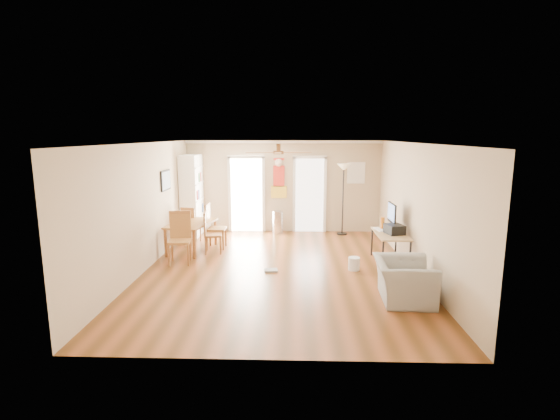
{
  "coord_description": "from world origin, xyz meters",
  "views": [
    {
      "loc": [
        0.28,
        -8.22,
        2.76
      ],
      "look_at": [
        0.0,
        0.6,
        1.15
      ],
      "focal_mm": 26.54,
      "sensor_mm": 36.0,
      "label": 1
    }
  ],
  "objects_px": {
    "dining_table": "(192,237)",
    "wastebasket_b": "(399,275)",
    "printer": "(394,229)",
    "armchair": "(404,281)",
    "dining_chair_right_a": "(216,226)",
    "computer_desk": "(390,248)",
    "dining_chair_right_b": "(213,233)",
    "bookshelf": "(192,195)",
    "torchiere_lamp": "(343,200)",
    "dining_chair_far": "(192,225)",
    "dining_chair_near": "(179,238)",
    "wastebasket_a": "(354,264)",
    "trash_can": "(278,222)"
  },
  "relations": [
    {
      "from": "printer",
      "to": "wastebasket_b",
      "type": "relative_size",
      "value": 1.21
    },
    {
      "from": "dining_chair_far",
      "to": "computer_desk",
      "type": "relative_size",
      "value": 0.74
    },
    {
      "from": "dining_chair_right_a",
      "to": "torchiere_lamp",
      "type": "distance_m",
      "value": 3.63
    },
    {
      "from": "bookshelf",
      "to": "dining_table",
      "type": "distance_m",
      "value": 1.8
    },
    {
      "from": "dining_table",
      "to": "armchair",
      "type": "relative_size",
      "value": 1.3
    },
    {
      "from": "dining_table",
      "to": "wastebasket_b",
      "type": "xyz_separation_m",
      "value": [
        4.44,
        -2.1,
        -0.18
      ]
    },
    {
      "from": "bookshelf",
      "to": "dining_chair_near",
      "type": "xyz_separation_m",
      "value": [
        0.34,
        -2.62,
        -0.55
      ]
    },
    {
      "from": "printer",
      "to": "armchair",
      "type": "bearing_deg",
      "value": -113.4
    },
    {
      "from": "wastebasket_a",
      "to": "wastebasket_b",
      "type": "height_order",
      "value": "wastebasket_b"
    },
    {
      "from": "wastebasket_b",
      "to": "wastebasket_a",
      "type": "bearing_deg",
      "value": 134.68
    },
    {
      "from": "dining_chair_near",
      "to": "wastebasket_a",
      "type": "relative_size",
      "value": 4.13
    },
    {
      "from": "dining_chair_right_a",
      "to": "wastebasket_a",
      "type": "xyz_separation_m",
      "value": [
        3.15,
        -1.6,
        -0.41
      ]
    },
    {
      "from": "torchiere_lamp",
      "to": "wastebasket_a",
      "type": "distance_m",
      "value": 3.25
    },
    {
      "from": "dining_table",
      "to": "torchiere_lamp",
      "type": "bearing_deg",
      "value": 24.93
    },
    {
      "from": "dining_table",
      "to": "wastebasket_a",
      "type": "relative_size",
      "value": 5.1
    },
    {
      "from": "wastebasket_a",
      "to": "torchiere_lamp",
      "type": "bearing_deg",
      "value": 87.88
    },
    {
      "from": "wastebasket_b",
      "to": "armchair",
      "type": "relative_size",
      "value": 0.3
    },
    {
      "from": "torchiere_lamp",
      "to": "armchair",
      "type": "bearing_deg",
      "value": -84.1
    },
    {
      "from": "dining_table",
      "to": "armchair",
      "type": "bearing_deg",
      "value": -34.14
    },
    {
      "from": "dining_chair_near",
      "to": "wastebasket_a",
      "type": "bearing_deg",
      "value": -12.07
    },
    {
      "from": "trash_can",
      "to": "torchiere_lamp",
      "type": "distance_m",
      "value": 1.94
    },
    {
      "from": "dining_chair_near",
      "to": "wastebasket_a",
      "type": "distance_m",
      "value": 3.75
    },
    {
      "from": "trash_can",
      "to": "torchiere_lamp",
      "type": "xyz_separation_m",
      "value": [
        1.82,
        -0.05,
        0.67
      ]
    },
    {
      "from": "torchiere_lamp",
      "to": "printer",
      "type": "height_order",
      "value": "torchiere_lamp"
    },
    {
      "from": "dining_chair_right_a",
      "to": "wastebasket_a",
      "type": "bearing_deg",
      "value": -116.71
    },
    {
      "from": "dining_chair_right_a",
      "to": "computer_desk",
      "type": "height_order",
      "value": "dining_chair_right_a"
    },
    {
      "from": "dining_chair_right_b",
      "to": "torchiere_lamp",
      "type": "bearing_deg",
      "value": -67.91
    },
    {
      "from": "dining_chair_right_a",
      "to": "dining_chair_right_b",
      "type": "xyz_separation_m",
      "value": [
        0.0,
        -0.41,
        -0.06
      ]
    },
    {
      "from": "torchiere_lamp",
      "to": "computer_desk",
      "type": "relative_size",
      "value": 1.57
    },
    {
      "from": "dining_chair_near",
      "to": "wastebasket_b",
      "type": "height_order",
      "value": "dining_chair_near"
    },
    {
      "from": "wastebasket_a",
      "to": "dining_chair_right_a",
      "type": "bearing_deg",
      "value": 153.1
    },
    {
      "from": "dining_chair_right_a",
      "to": "trash_can",
      "type": "bearing_deg",
      "value": -42.29
    },
    {
      "from": "dining_chair_near",
      "to": "armchair",
      "type": "bearing_deg",
      "value": -30.64
    },
    {
      "from": "dining_chair_far",
      "to": "wastebasket_a",
      "type": "height_order",
      "value": "dining_chair_far"
    },
    {
      "from": "printer",
      "to": "dining_chair_right_a",
      "type": "bearing_deg",
      "value": 149.09
    },
    {
      "from": "torchiere_lamp",
      "to": "printer",
      "type": "xyz_separation_m",
      "value": [
        0.78,
        -2.7,
        -0.21
      ]
    },
    {
      "from": "dining_chair_right_b",
      "to": "computer_desk",
      "type": "distance_m",
      "value": 4.05
    },
    {
      "from": "torchiere_lamp",
      "to": "trash_can",
      "type": "bearing_deg",
      "value": 178.43
    },
    {
      "from": "dining_chair_far",
      "to": "dining_table",
      "type": "bearing_deg",
      "value": 119.02
    },
    {
      "from": "dining_chair_right_b",
      "to": "bookshelf",
      "type": "bearing_deg",
      "value": 18.54
    },
    {
      "from": "dining_table",
      "to": "trash_can",
      "type": "height_order",
      "value": "dining_table"
    },
    {
      "from": "dining_chair_far",
      "to": "armchair",
      "type": "bearing_deg",
      "value": 155.67
    },
    {
      "from": "trash_can",
      "to": "printer",
      "type": "distance_m",
      "value": 3.81
    },
    {
      "from": "dining_chair_right_b",
      "to": "printer",
      "type": "bearing_deg",
      "value": -109.25
    },
    {
      "from": "dining_chair_right_a",
      "to": "dining_chair_near",
      "type": "xyz_separation_m",
      "value": [
        -0.56,
        -1.27,
        0.01
      ]
    },
    {
      "from": "dining_chair_near",
      "to": "computer_desk",
      "type": "distance_m",
      "value": 4.56
    },
    {
      "from": "armchair",
      "to": "trash_can",
      "type": "bearing_deg",
      "value": 29.09
    },
    {
      "from": "dining_table",
      "to": "dining_chair_right_b",
      "type": "relative_size",
      "value": 1.42
    },
    {
      "from": "dining_chair_right_a",
      "to": "dining_chair_far",
      "type": "distance_m",
      "value": 0.91
    },
    {
      "from": "computer_desk",
      "to": "printer",
      "type": "bearing_deg",
      "value": -43.64
    }
  ]
}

